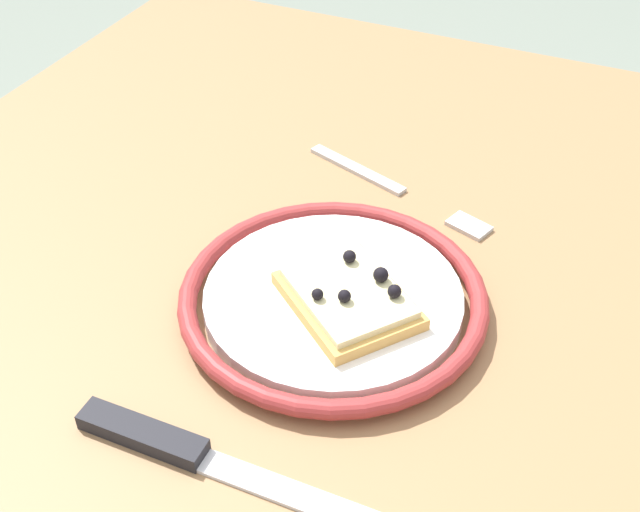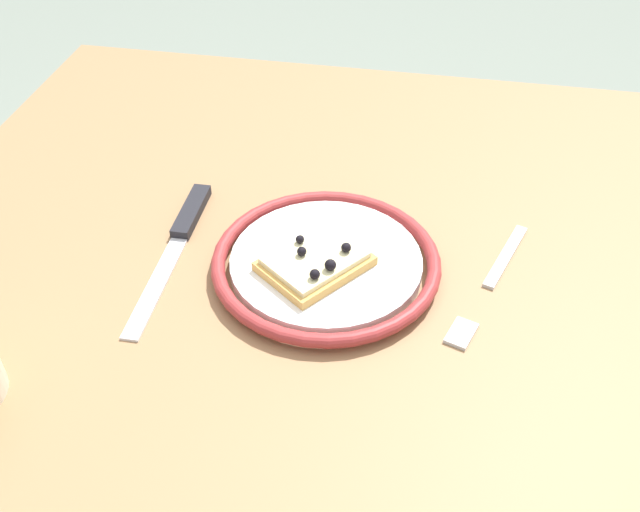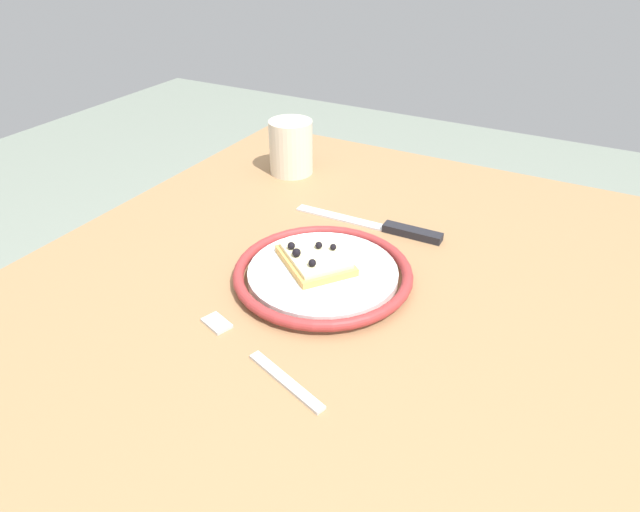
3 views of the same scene
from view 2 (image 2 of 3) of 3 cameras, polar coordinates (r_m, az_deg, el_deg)
The scene contains 5 objects.
dining_table at distance 0.85m, azimuth 1.46°, elevation -4.93°, with size 0.98×0.86×0.78m.
plate at distance 0.76m, azimuth 0.47°, elevation -0.52°, with size 0.24×0.24×0.02m.
pizza_slice_near at distance 0.74m, azimuth -0.38°, elevation -0.42°, with size 0.12×0.13×0.03m.
knife at distance 0.82m, azimuth -10.58°, elevation 1.96°, with size 0.02×0.24×0.01m.
fork at distance 0.77m, azimuth 13.02°, elevation -2.05°, with size 0.08×0.20×0.00m.
Camera 2 is at (-0.09, 0.59, 1.29)m, focal length 41.41 mm.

